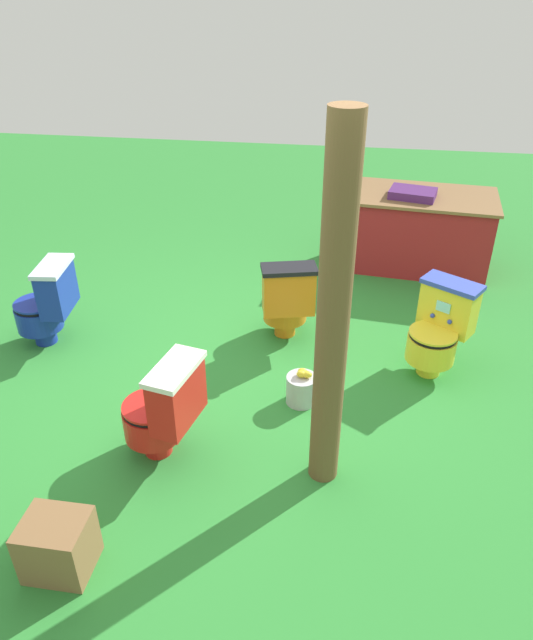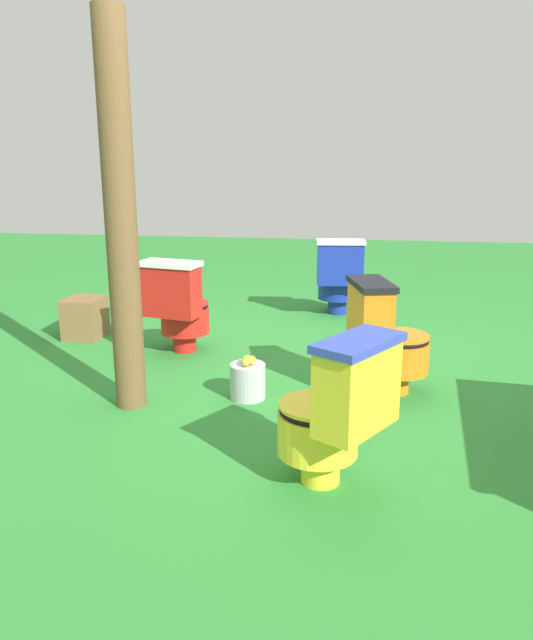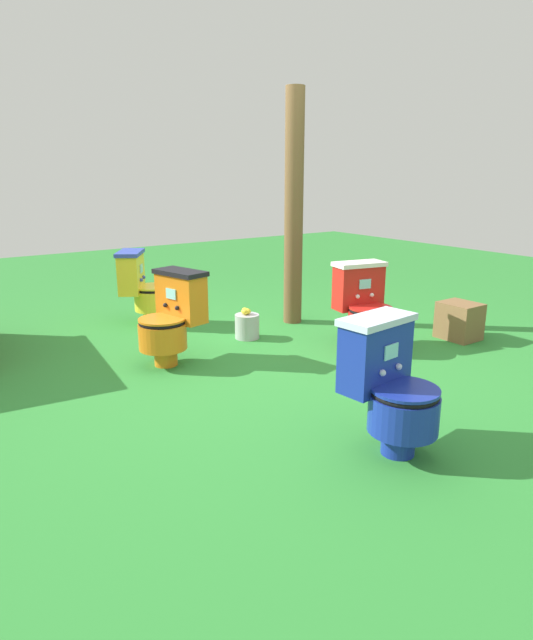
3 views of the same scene
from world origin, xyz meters
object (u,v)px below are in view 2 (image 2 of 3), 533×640
object	(u,v)px
toilet_orange	(386,337)
wooden_post	(121,221)
toilet_red	(179,306)
lemon_bucket	(248,380)
toilet_yellow	(335,411)
toilet_blue	(339,277)
small_crate	(85,318)

from	to	relation	value
toilet_orange	wooden_post	size ratio (longest dim) A/B	0.33
toilet_red	lemon_bucket	world-z (taller)	toilet_red
toilet_yellow	wooden_post	size ratio (longest dim) A/B	0.33
toilet_red	wooden_post	size ratio (longest dim) A/B	0.33
toilet_blue	small_crate	bearing A→B (deg)	-159.30
toilet_orange	toilet_yellow	bearing A→B (deg)	-27.17
wooden_post	small_crate	size ratio (longest dim) A/B	6.57
toilet_yellow	lemon_bucket	bearing A→B (deg)	62.20
toilet_blue	lemon_bucket	distance (m)	2.21
toilet_orange	toilet_blue	xyz separation A→B (m)	(-1.93, -0.36, 0.00)
toilet_yellow	lemon_bucket	distance (m)	1.16
toilet_blue	lemon_bucket	bearing A→B (deg)	-108.87
toilet_blue	toilet_yellow	world-z (taller)	same
toilet_red	wooden_post	xyz separation A→B (m)	(1.01, -0.01, 0.74)
toilet_blue	lemon_bucket	world-z (taller)	toilet_blue
toilet_orange	toilet_blue	world-z (taller)	same
toilet_red	lemon_bucket	xyz separation A→B (m)	(0.80, 0.66, -0.25)
toilet_blue	wooden_post	world-z (taller)	wooden_post
toilet_yellow	small_crate	bearing A→B (deg)	77.72
small_crate	lemon_bucket	xyz separation A→B (m)	(1.11, 1.56, -0.05)
toilet_orange	wooden_post	world-z (taller)	wooden_post
small_crate	wooden_post	bearing A→B (deg)	33.91
toilet_orange	lemon_bucket	xyz separation A→B (m)	(0.22, -0.84, -0.25)
toilet_blue	toilet_yellow	size ratio (longest dim) A/B	1.00
toilet_orange	wooden_post	xyz separation A→B (m)	(0.42, -1.52, 0.74)
toilet_orange	small_crate	bearing A→B (deg)	-124.89
toilet_yellow	small_crate	distance (m)	2.99
toilet_orange	lemon_bucket	bearing A→B (deg)	-90.08
lemon_bucket	small_crate	bearing A→B (deg)	-125.34
toilet_red	toilet_orange	bearing A→B (deg)	-9.39
small_crate	lemon_bucket	world-z (taller)	small_crate
toilet_blue	toilet_red	xyz separation A→B (m)	(1.34, -1.14, 0.00)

